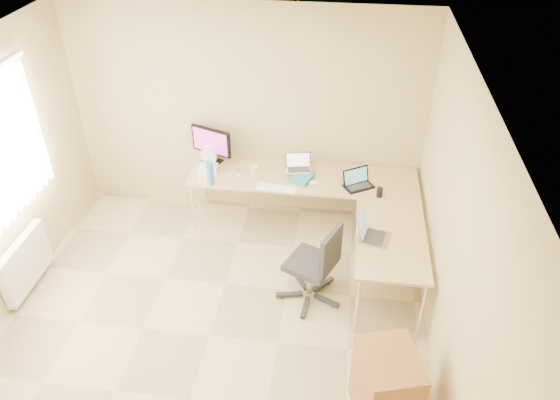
# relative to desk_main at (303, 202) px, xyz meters

# --- Properties ---
(floor) EXTENTS (4.50, 4.50, 0.00)m
(floor) POSITION_rel_desk_main_xyz_m (-0.72, -1.85, -0.36)
(floor) COLOR tan
(floor) RESTS_ON ground
(ceiling) EXTENTS (4.50, 4.50, 0.00)m
(ceiling) POSITION_rel_desk_main_xyz_m (-0.72, -1.85, 2.24)
(ceiling) COLOR white
(ceiling) RESTS_ON ground
(wall_back) EXTENTS (4.50, 0.00, 4.50)m
(wall_back) POSITION_rel_desk_main_xyz_m (-0.72, 0.40, 0.93)
(wall_back) COLOR tan
(wall_back) RESTS_ON ground
(wall_right) EXTENTS (0.00, 4.50, 4.50)m
(wall_right) POSITION_rel_desk_main_xyz_m (1.38, -1.85, 0.93)
(wall_right) COLOR tan
(wall_right) RESTS_ON ground
(desk_main) EXTENTS (2.65, 0.70, 0.73)m
(desk_main) POSITION_rel_desk_main_xyz_m (0.00, 0.00, 0.00)
(desk_main) COLOR tan
(desk_main) RESTS_ON ground
(desk_return) EXTENTS (0.70, 1.30, 0.73)m
(desk_return) POSITION_rel_desk_main_xyz_m (0.98, -1.00, 0.00)
(desk_return) COLOR tan
(desk_return) RESTS_ON ground
(monitor) EXTENTS (0.55, 0.35, 0.45)m
(monitor) POSITION_rel_desk_main_xyz_m (-1.13, 0.20, 0.59)
(monitor) COLOR black
(monitor) RESTS_ON desk_main
(book_stack) EXTENTS (0.29, 0.33, 0.05)m
(book_stack) POSITION_rel_desk_main_xyz_m (-0.01, -0.06, 0.39)
(book_stack) COLOR teal
(book_stack) RESTS_ON desk_main
(laptop_center) EXTENTS (0.34, 0.29, 0.19)m
(laptop_center) POSITION_rel_desk_main_xyz_m (-0.06, 0.05, 0.51)
(laptop_center) COLOR #AEAFBA
(laptop_center) RESTS_ON desk_main
(laptop_black) EXTENTS (0.40, 0.38, 0.20)m
(laptop_black) POSITION_rel_desk_main_xyz_m (0.64, -0.14, 0.47)
(laptop_black) COLOR black
(laptop_black) RESTS_ON desk_main
(keyboard) EXTENTS (0.46, 0.18, 0.02)m
(keyboard) POSITION_rel_desk_main_xyz_m (-0.27, -0.30, 0.38)
(keyboard) COLOR white
(keyboard) RESTS_ON desk_main
(mouse) EXTENTS (0.12, 0.08, 0.04)m
(mouse) POSITION_rel_desk_main_xyz_m (0.13, -0.15, 0.39)
(mouse) COLOR white
(mouse) RESTS_ON desk_main
(mug) EXTENTS (0.10, 0.10, 0.09)m
(mug) POSITION_rel_desk_main_xyz_m (-0.58, 0.01, 0.41)
(mug) COLOR white
(mug) RESTS_ON desk_main
(cd_stack) EXTENTS (0.15, 0.15, 0.03)m
(cd_stack) POSITION_rel_desk_main_xyz_m (-0.75, -0.01, 0.38)
(cd_stack) COLOR white
(cd_stack) RESTS_ON desk_main
(water_bottle) EXTENTS (0.09, 0.09, 0.29)m
(water_bottle) POSITION_rel_desk_main_xyz_m (-1.03, -0.30, 0.51)
(water_bottle) COLOR #3572C6
(water_bottle) RESTS_ON desk_main
(papers) EXTENTS (0.23, 0.30, 0.01)m
(papers) POSITION_rel_desk_main_xyz_m (-1.13, -0.15, 0.37)
(papers) COLOR beige
(papers) RESTS_ON desk_main
(white_box) EXTENTS (0.24, 0.18, 0.08)m
(white_box) POSITION_rel_desk_main_xyz_m (-1.13, -0.04, 0.41)
(white_box) COLOR white
(white_box) RESTS_ON desk_main
(desk_fan) EXTENTS (0.24, 0.24, 0.26)m
(desk_fan) POSITION_rel_desk_main_xyz_m (-1.12, 0.05, 0.49)
(desk_fan) COLOR silver
(desk_fan) RESTS_ON desk_main
(black_cup) EXTENTS (0.07, 0.07, 0.11)m
(black_cup) POSITION_rel_desk_main_xyz_m (0.87, -0.30, 0.42)
(black_cup) COLOR black
(black_cup) RESTS_ON desk_main
(laptop_return) EXTENTS (0.42, 0.36, 0.25)m
(laptop_return) POSITION_rel_desk_main_xyz_m (0.79, -1.05, 0.49)
(laptop_return) COLOR silver
(laptop_return) RESTS_ON desk_return
(office_chair) EXTENTS (0.75, 0.75, 0.95)m
(office_chair) POSITION_rel_desk_main_xyz_m (0.19, -1.19, 0.14)
(office_chair) COLOR #292929
(office_chair) RESTS_ON ground
(cabinet) EXTENTS (0.57, 0.64, 0.75)m
(cabinet) POSITION_rel_desk_main_xyz_m (0.91, -2.50, -0.01)
(cabinet) COLOR #9D4822
(cabinet) RESTS_ON ground
(radiator) EXTENTS (0.09, 0.80, 0.55)m
(radiator) POSITION_rel_desk_main_xyz_m (-2.75, -1.45, -0.02)
(radiator) COLOR white
(radiator) RESTS_ON ground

